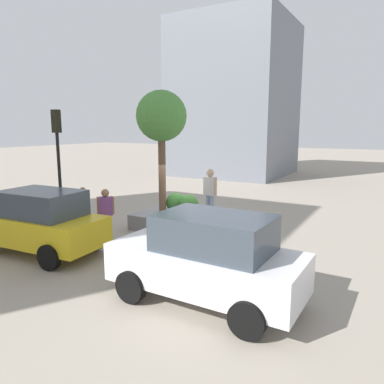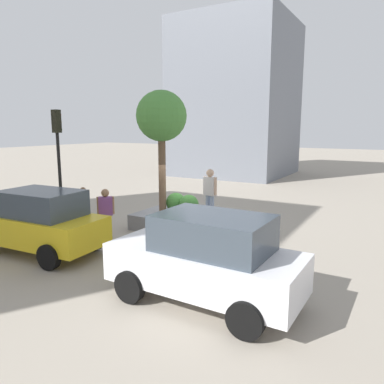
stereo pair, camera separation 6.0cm
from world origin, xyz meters
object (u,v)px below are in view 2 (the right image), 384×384
plaza_tree (161,118)px  skateboard (210,219)px  traffic_light_corner (58,149)px  sedan_parked (40,221)px  pedestrian_crossing (84,203)px  skateboarder (210,190)px  planter_ledge (192,223)px  bystander_watching (106,210)px  police_car (207,258)px

plaza_tree → skateboard: (-2.09, 0.05, -3.60)m
traffic_light_corner → sedan_parked: bearing=126.5°
traffic_light_corner → pedestrian_crossing: size_ratio=2.93×
traffic_light_corner → pedestrian_crossing: (-0.40, -0.73, -2.20)m
skateboarder → traffic_light_corner: bearing=19.4°
planter_ledge → skateboarder: bearing=160.7°
skateboarder → bystander_watching: (3.04, 2.09, -0.66)m
bystander_watching → skateboarder: bearing=-145.5°
skateboard → sedan_parked: (3.74, 4.28, 0.37)m
pedestrian_crossing → police_car: bearing=155.4°
pedestrian_crossing → bystander_watching: 2.23m
planter_ledge → plaza_tree: bearing=13.5°
traffic_light_corner → plaza_tree: bearing=-149.7°
skateboard → police_car: 5.13m
plaza_tree → skateboarder: plaza_tree is taller
skateboard → traffic_light_corner: size_ratio=0.18×
police_car → sedan_parked: bearing=-2.8°
skateboard → traffic_light_corner: traffic_light_corner is taller
police_car → bystander_watching: bearing=-25.0°
skateboard → pedestrian_crossing: pedestrian_crossing is taller
police_car → pedestrian_crossing: bearing=-24.6°
planter_ledge → plaza_tree: plaza_tree is taller
planter_ledge → sedan_parked: bearing=58.6°
skateboarder → pedestrian_crossing: size_ratio=1.15×
planter_ledge → bystander_watching: bearing=48.9°
plaza_tree → skateboarder: (-2.09, 0.05, -2.55)m
sedan_parked → planter_ledge: bearing=-121.4°
planter_ledge → skateboarder: 1.71m
planter_ledge → skateboard: size_ratio=5.37×
planter_ledge → plaza_tree: 4.13m
skateboard → sedan_parked: 5.69m
plaza_tree → pedestrian_crossing: (2.98, 1.25, -3.35)m
plaza_tree → skateboard: 4.16m
skateboarder → traffic_light_corner: size_ratio=0.39×
planter_ledge → skateboarder: (-0.93, 0.33, 1.40)m
planter_ledge → bystander_watching: 3.29m
traffic_light_corner → bystander_watching: 3.21m
police_car → pedestrian_crossing: 8.10m
sedan_parked → traffic_light_corner: traffic_light_corner is taller
planter_ledge → pedestrian_crossing: (4.14, 1.53, 0.60)m
plaza_tree → police_car: (-4.38, 4.62, -3.21)m
police_car → bystander_watching: 5.88m
traffic_light_corner → pedestrian_crossing: bearing=-119.1°
traffic_light_corner → planter_ledge: bearing=-153.6°
planter_ledge → sedan_parked: (2.81, 4.60, 0.72)m
skateboard → skateboarder: skateboarder is taller
planter_ledge → skateboard: 1.05m
skateboard → bystander_watching: bystander_watching is taller
traffic_light_corner → bystander_watching: (-2.44, 0.16, -2.07)m
skateboarder → bystander_watching: bearing=34.5°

